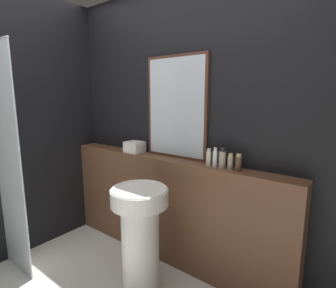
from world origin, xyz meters
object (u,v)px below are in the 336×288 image
towel_stack (135,147)px  body_wash_bottle (230,162)px  mirror (176,108)px  shampoo_bottle (209,158)px  hand_soap_bottle (239,163)px  pedestal_sink (140,231)px  conditioner_bottle (215,158)px  lotion_bottle (222,159)px

towel_stack → body_wash_bottle: size_ratio=1.40×
mirror → shampoo_bottle: 0.55m
towel_stack → hand_soap_bottle: 1.09m
shampoo_bottle → body_wash_bottle: bearing=-0.0°
pedestal_sink → shampoo_bottle: bearing=52.8°
body_wash_bottle → hand_soap_bottle: bearing=0.0°
towel_stack → hand_soap_bottle: bearing=0.0°
mirror → conditioner_bottle: mirror is taller
towel_stack → shampoo_bottle: size_ratio=1.25×
pedestal_sink → hand_soap_bottle: size_ratio=6.52×
towel_stack → body_wash_bottle: bearing=0.0°
shampoo_bottle → conditioner_bottle: (0.06, -0.00, 0.01)m
towel_stack → lotion_bottle: bearing=-0.0°
towel_stack → shampoo_bottle: (0.83, 0.00, 0.01)m
shampoo_bottle → lotion_bottle: 0.12m
shampoo_bottle → lotion_bottle: (0.12, -0.00, 0.01)m
towel_stack → lotion_bottle: 0.95m
conditioner_bottle → body_wash_bottle: 0.13m
mirror → hand_soap_bottle: size_ratio=6.96×
body_wash_bottle → hand_soap_bottle: 0.06m
conditioner_bottle → lotion_bottle: 0.06m
lotion_bottle → conditioner_bottle: bearing=180.0°
towel_stack → hand_soap_bottle: size_ratio=1.35×
conditioner_bottle → body_wash_bottle: (0.13, 0.00, -0.01)m
towel_stack → conditioner_bottle: size_ratio=1.13×
body_wash_bottle → conditioner_bottle: bearing=180.0°
lotion_bottle → mirror: bearing=171.7°
pedestal_sink → lotion_bottle: (0.46, 0.45, 0.57)m
body_wash_bottle → shampoo_bottle: bearing=180.0°
conditioner_bottle → mirror: bearing=170.6°
mirror → conditioner_bottle: size_ratio=5.84×
lotion_bottle → body_wash_bottle: size_ratio=1.28×
pedestal_sink → hand_soap_bottle: 0.93m
pedestal_sink → lotion_bottle: lotion_bottle is taller
towel_stack → lotion_bottle: lotion_bottle is taller
shampoo_bottle → body_wash_bottle: size_ratio=1.12×
lotion_bottle → hand_soap_bottle: (0.13, 0.00, -0.01)m
mirror → towel_stack: bearing=-171.0°
lotion_bottle → body_wash_bottle: lotion_bottle is taller
mirror → conditioner_bottle: (0.43, -0.07, -0.38)m
lotion_bottle → body_wash_bottle: (0.07, 0.00, -0.02)m
towel_stack → body_wash_bottle: (1.02, 0.00, 0.00)m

